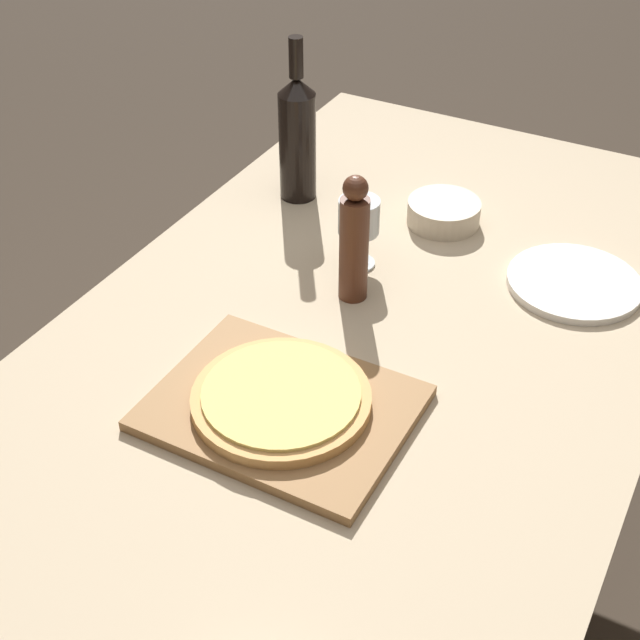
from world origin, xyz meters
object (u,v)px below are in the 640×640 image
at_px(wine_glass, 359,219).
at_px(small_bowl, 444,212).
at_px(pizza, 281,398).
at_px(wine_bottle, 297,136).
at_px(pepper_mill, 354,241).

height_order(wine_glass, small_bowl, wine_glass).
bearing_deg(pizza, wine_bottle, 117.21).
relative_size(pizza, pepper_mill, 1.14).
bearing_deg(wine_glass, small_bowl, 68.32).
bearing_deg(small_bowl, wine_bottle, -172.21).
relative_size(pizza, wine_bottle, 0.80).
distance_m(wine_glass, small_bowl, 0.24).
bearing_deg(pizza, pepper_mill, 97.16).
bearing_deg(small_bowl, pepper_mill, -98.95).
bearing_deg(pizza, small_bowl, 89.26).
height_order(pepper_mill, small_bowl, pepper_mill).
bearing_deg(wine_bottle, small_bowl, 7.79).
relative_size(wine_glass, small_bowl, 0.94).
bearing_deg(small_bowl, wine_glass, -111.68).
xyz_separation_m(pepper_mill, small_bowl, (0.05, 0.30, -0.09)).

